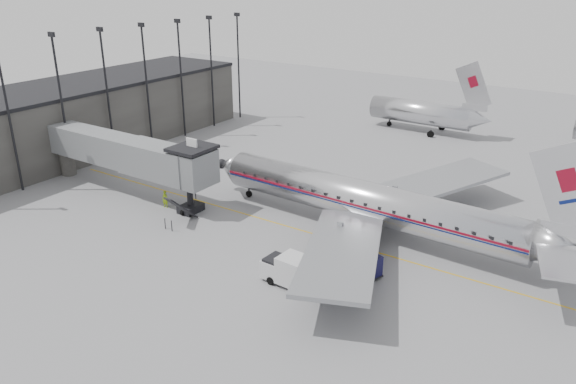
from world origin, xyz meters
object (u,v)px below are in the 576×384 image
Objects in this scene: airliner at (372,203)px; service_van at (294,271)px; ramp_worker at (165,199)px; baggage_cart_navy at (364,265)px.

airliner is 11.10m from service_van.
service_van is at bearing -27.30° from ramp_worker.
airliner is 20.95× the size of ramp_worker.
ramp_worker is (-18.69, -5.97, -1.94)m from airliner.
airliner reaches higher than service_van.
baggage_cart_navy is (2.85, -6.97, -1.80)m from airliner.
baggage_cart_navy is at bearing -14.44° from ramp_worker.
ramp_worker is at bearing -160.02° from airliner.
service_van is 18.68m from ramp_worker.
airliner reaches higher than ramp_worker.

